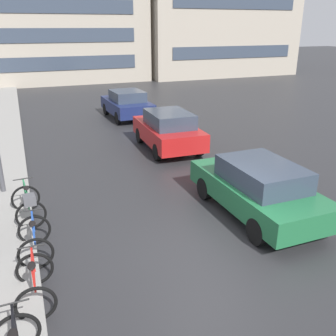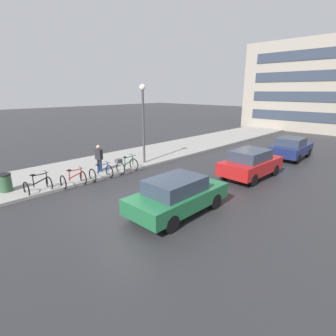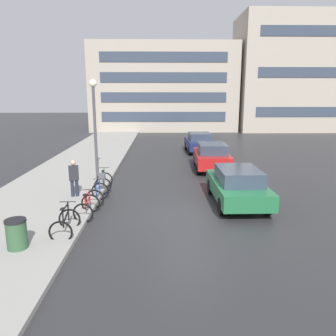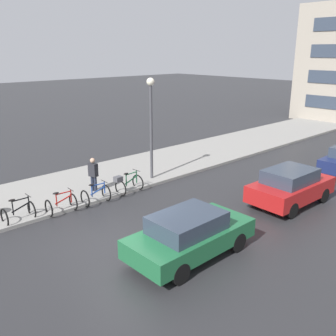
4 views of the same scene
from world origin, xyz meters
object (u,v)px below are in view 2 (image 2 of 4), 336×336
at_px(bicycle_second, 73,179).
at_px(trash_bin, 5,184).
at_px(streetlamp, 143,114).
at_px(car_green, 177,195).
at_px(car_navy, 291,148).
at_px(bicycle_farthest, 126,165).
at_px(bicycle_nearest, 38,185).
at_px(bicycle_third, 101,173).
at_px(pedestrian, 99,158).
at_px(car_red, 251,163).

relative_size(bicycle_second, trash_bin, 1.15).
distance_m(bicycle_second, streetlamp, 5.98).
distance_m(car_green, car_navy, 12.14).
bearing_deg(car_green, bicycle_farthest, 162.73).
xyz_separation_m(bicycle_farthest, car_green, (5.68, -1.77, 0.25)).
bearing_deg(car_green, bicycle_nearest, -153.32).
xyz_separation_m(bicycle_third, pedestrian, (-1.05, 0.56, 0.55)).
distance_m(bicycle_second, pedestrian, 2.38).
xyz_separation_m(bicycle_second, trash_bin, (-1.34, -2.66, 0.10)).
height_order(bicycle_nearest, bicycle_third, bicycle_nearest).
bearing_deg(trash_bin, car_red, 55.80).
height_order(car_navy, streetlamp, streetlamp).
distance_m(bicycle_farthest, pedestrian, 1.56).
bearing_deg(pedestrian, streetlamp, 83.64).
distance_m(streetlamp, trash_bin, 8.38).
distance_m(car_red, pedestrian, 8.56).
height_order(bicycle_third, car_navy, car_navy).
bearing_deg(car_navy, car_red, -89.84).
bearing_deg(bicycle_nearest, pedestrian, 99.96).
bearing_deg(car_red, bicycle_farthest, -141.93).
bearing_deg(bicycle_third, bicycle_second, -93.25).
height_order(pedestrian, trash_bin, pedestrian).
relative_size(bicycle_third, streetlamp, 0.22).
bearing_deg(bicycle_third, car_navy, 65.41).
height_order(bicycle_second, pedestrian, pedestrian).
relative_size(bicycle_nearest, pedestrian, 0.65).
xyz_separation_m(bicycle_second, car_green, (5.72, 1.45, 0.37)).
bearing_deg(car_green, trash_bin, -149.83).
relative_size(car_green, pedestrian, 2.50).
distance_m(pedestrian, streetlamp, 3.89).
relative_size(bicycle_farthest, trash_bin, 1.43).
bearing_deg(car_green, bicycle_third, 179.01).
height_order(car_navy, pedestrian, pedestrian).
relative_size(car_green, trash_bin, 4.31).
height_order(car_green, trash_bin, car_green).
xyz_separation_m(car_green, pedestrian, (-6.68, 0.66, 0.19)).
xyz_separation_m(car_green, streetlamp, (-6.34, 3.77, 2.50)).
distance_m(car_green, trash_bin, 8.17).
xyz_separation_m(car_green, trash_bin, (-7.06, -4.10, -0.27)).
bearing_deg(car_green, bicycle_second, -165.81).
xyz_separation_m(bicycle_farthest, pedestrian, (-1.00, -1.11, 0.45)).
relative_size(car_navy, streetlamp, 0.78).
relative_size(car_red, car_navy, 1.02).
bearing_deg(bicycle_third, pedestrian, 151.97).
distance_m(bicycle_nearest, car_red, 10.93).
relative_size(car_red, streetlamp, 0.79).
bearing_deg(bicycle_nearest, trash_bin, -133.68).
bearing_deg(bicycle_third, bicycle_nearest, -97.39).
bearing_deg(bicycle_farthest, car_navy, 61.82).
bearing_deg(car_red, bicycle_third, -132.48).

